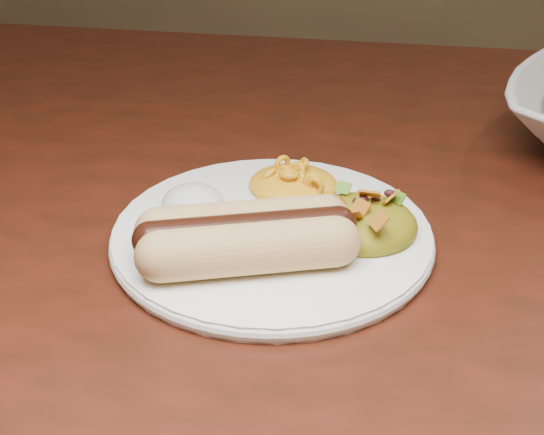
# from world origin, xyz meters

# --- Properties ---
(table) EXTENTS (1.60, 0.90, 0.75)m
(table) POSITION_xyz_m (0.00, 0.00, 0.66)
(table) COLOR #47160C
(table) RESTS_ON floor
(plate) EXTENTS (0.27, 0.27, 0.01)m
(plate) POSITION_xyz_m (-0.04, -0.10, 0.76)
(plate) COLOR white
(plate) RESTS_ON table
(hotdog) EXTENTS (0.14, 0.11, 0.04)m
(hotdog) POSITION_xyz_m (-0.05, -0.14, 0.78)
(hotdog) COLOR #D68852
(hotdog) RESTS_ON plate
(mac_and_cheese) EXTENTS (0.09, 0.08, 0.03)m
(mac_and_cheese) POSITION_xyz_m (-0.03, -0.03, 0.78)
(mac_and_cheese) COLOR yellow
(mac_and_cheese) RESTS_ON plate
(sour_cream) EXTENTS (0.07, 0.07, 0.03)m
(sour_cream) POSITION_xyz_m (-0.10, -0.08, 0.78)
(sour_cream) COLOR silver
(sour_cream) RESTS_ON plate
(taco_salad) EXTENTS (0.09, 0.08, 0.04)m
(taco_salad) POSITION_xyz_m (0.03, -0.09, 0.78)
(taco_salad) COLOR #B26A0A
(taco_salad) RESTS_ON plate
(fork) EXTENTS (0.04, 0.13, 0.00)m
(fork) POSITION_xyz_m (-0.12, -0.14, 0.75)
(fork) COLOR white
(fork) RESTS_ON table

